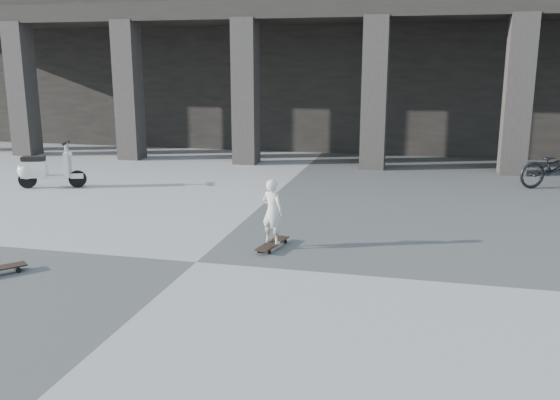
% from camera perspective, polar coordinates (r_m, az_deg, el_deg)
% --- Properties ---
extents(ground, '(90.00, 90.00, 0.00)m').
position_cam_1_polar(ground, '(8.63, -8.07, -5.94)').
color(ground, '#464643').
rests_on(ground, ground).
extents(colonnade, '(28.00, 8.82, 6.00)m').
position_cam_1_polar(colonnade, '(21.56, 5.49, 13.59)').
color(colonnade, black).
rests_on(colonnade, ground).
extents(longboard, '(0.36, 0.87, 0.08)m').
position_cam_1_polar(longboard, '(9.16, -0.73, -4.24)').
color(longboard, black).
rests_on(longboard, ground).
extents(child, '(0.43, 0.36, 1.00)m').
position_cam_1_polar(child, '(9.02, -0.74, -1.10)').
color(child, beige).
rests_on(child, longboard).
extents(scooter, '(1.46, 0.74, 1.06)m').
position_cam_1_polar(scooter, '(14.57, -22.10, 2.70)').
color(scooter, black).
rests_on(scooter, ground).
extents(bicycle, '(1.92, 1.39, 0.96)m').
position_cam_1_polar(bicycle, '(14.99, 25.01, 2.94)').
color(bicycle, black).
rests_on(bicycle, ground).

